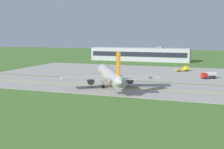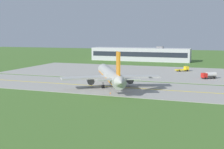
{
  "view_description": "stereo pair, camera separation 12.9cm",
  "coord_description": "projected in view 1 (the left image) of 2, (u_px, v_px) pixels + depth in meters",
  "views": [
    {
      "loc": [
        33.54,
        -91.06,
        17.48
      ],
      "look_at": [
        1.14,
        1.63,
        4.0
      ],
      "focal_mm": 47.06,
      "sensor_mm": 36.0,
      "label": 1
    },
    {
      "loc": [
        33.67,
        -91.02,
        17.48
      ],
      "look_at": [
        1.14,
        1.63,
        4.0
      ],
      "focal_mm": 47.06,
      "sensor_mm": 36.0,
      "label": 2
    }
  ],
  "objects": [
    {
      "name": "service_truck_catering",
      "position": [
        209.0,
        75.0,
        115.67
      ],
      "size": [
        6.11,
        5.08,
        2.65
      ],
      "color": "red",
      "rests_on": "ground"
    },
    {
      "name": "service_truck_fuel",
      "position": [
        184.0,
        69.0,
        139.11
      ],
      "size": [
        6.46,
        5.25,
        2.59
      ],
      "color": "yellow",
      "rests_on": "ground"
    },
    {
      "name": "taxiway_strip",
      "position": [
        107.0,
        87.0,
        98.5
      ],
      "size": [
        240.0,
        28.0,
        0.1
      ],
      "primitive_type": "cube",
      "color": "#9E9B93",
      "rests_on": "ground"
    },
    {
      "name": "ground_plane",
      "position": [
        107.0,
        87.0,
        98.5
      ],
      "size": [
        500.0,
        500.0,
        0.0
      ],
      "primitive_type": "plane",
      "color": "#47702D"
    },
    {
      "name": "traffic_cone_near_edge",
      "position": [
        110.0,
        93.0,
        86.16
      ],
      "size": [
        0.44,
        0.44,
        0.6
      ],
      "primitive_type": "cone",
      "color": "orange",
      "rests_on": "ground"
    },
    {
      "name": "terminal_building",
      "position": [
        140.0,
        54.0,
        194.78
      ],
      "size": [
        64.94,
        12.93,
        9.73
      ],
      "color": "#B2B2B7",
      "rests_on": "ground"
    },
    {
      "name": "airplane_lead",
      "position": [
        110.0,
        75.0,
        96.74
      ],
      "size": [
        30.26,
        36.42,
        12.7
      ],
      "color": "#ADADA8",
      "rests_on": "ground"
    },
    {
      "name": "taxiway_centreline",
      "position": [
        107.0,
        86.0,
        98.49
      ],
      "size": [
        220.0,
        0.6,
        0.01
      ],
      "primitive_type": "cube",
      "color": "yellow",
      "rests_on": "taxiway_strip"
    },
    {
      "name": "apron_pad",
      "position": [
        159.0,
        73.0,
        134.51
      ],
      "size": [
        140.0,
        52.0,
        0.1
      ],
      "primitive_type": "cube",
      "color": "#9E9B93",
      "rests_on": "ground"
    }
  ]
}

